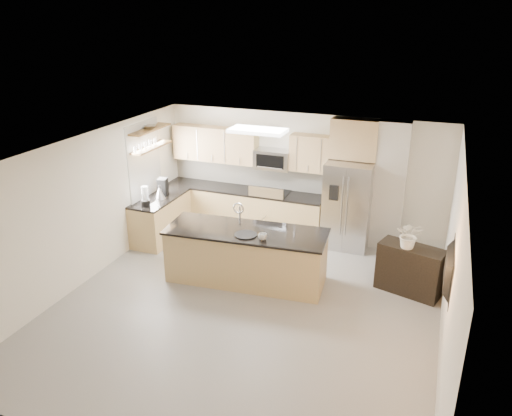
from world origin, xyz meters
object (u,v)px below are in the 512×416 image
at_px(microwave, 273,159).
at_px(bowl, 150,126).
at_px(coffee_maker, 163,187).
at_px(flower_vase, 410,228).
at_px(blender, 145,197).
at_px(kettle, 160,193).
at_px(refrigerator, 348,205).
at_px(island, 246,255).
at_px(television, 445,269).
at_px(cup, 263,237).
at_px(platter, 246,235).
at_px(range, 270,212).
at_px(credenza, 410,270).

distance_m(microwave, bowl, 2.60).
relative_size(coffee_maker, flower_vase, 0.50).
xyz_separation_m(blender, kettle, (0.05, 0.45, -0.05)).
bearing_deg(refrigerator, kettle, -163.65).
distance_m(island, television, 3.49).
xyz_separation_m(island, bowl, (-2.53, 1.16, 1.89)).
xyz_separation_m(microwave, cup, (0.68, -2.48, -0.60)).
bearing_deg(flower_vase, blender, -179.87).
bearing_deg(kettle, blender, -96.29).
bearing_deg(coffee_maker, platter, -30.06).
distance_m(microwave, flower_vase, 3.44).
bearing_deg(microwave, range, -90.00).
bearing_deg(cup, blender, 164.23).
xyz_separation_m(range, microwave, (0.00, 0.12, 1.16)).
distance_m(platter, coffee_maker, 2.83).
distance_m(refrigerator, flower_vase, 2.03).
bearing_deg(coffee_maker, flower_vase, -7.74).
bearing_deg(kettle, television, -19.81).
xyz_separation_m(range, island, (0.28, -2.10, 0.02)).
height_order(range, refrigerator, refrigerator).
bearing_deg(range, refrigerator, -1.60).
bearing_deg(kettle, range, 29.10).
bearing_deg(range, platter, -81.36).
bearing_deg(cup, coffee_maker, 151.97).
bearing_deg(cup, range, 106.01).
xyz_separation_m(island, credenza, (2.76, 0.60, -0.06)).
height_order(bowl, flower_vase, bowl).
bearing_deg(blender, range, 37.30).
relative_size(microwave, flower_vase, 1.08).
relative_size(island, kettle, 10.11).
bearing_deg(microwave, kettle, -148.29).
distance_m(refrigerator, kettle, 3.84).
height_order(range, microwave, microwave).
height_order(coffee_maker, television, television).
xyz_separation_m(platter, flower_vase, (2.62, 0.73, 0.23)).
relative_size(credenza, bowl, 3.26).
xyz_separation_m(island, flower_vase, (2.69, 0.53, 0.72)).
bearing_deg(island, bowl, 150.55).
distance_m(cup, coffee_maker, 3.14).
xyz_separation_m(refrigerator, flower_vase, (1.30, -1.52, 0.32)).
bearing_deg(flower_vase, refrigerator, 130.58).
bearing_deg(blender, cup, -15.77).
relative_size(range, cup, 8.15).
height_order(microwave, blender, microwave).
distance_m(island, kettle, 2.56).
height_order(island, blender, island).
relative_size(island, blender, 7.14).
bearing_deg(blender, flower_vase, 0.13).
relative_size(bowl, television, 0.30).
relative_size(refrigerator, coffee_maker, 5.08).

